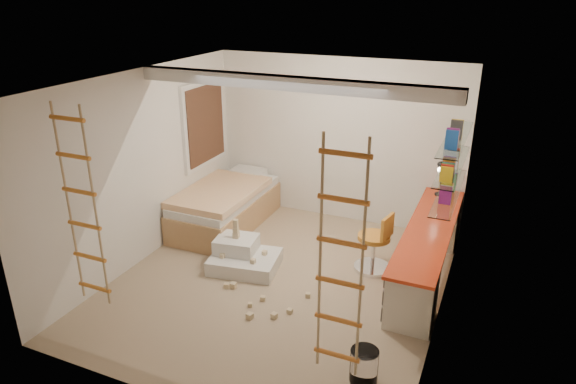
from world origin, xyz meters
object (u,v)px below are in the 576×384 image
at_px(desk, 427,250).
at_px(swivel_chair, 375,250).
at_px(bed, 226,206).
at_px(play_platform, 243,257).

xyz_separation_m(desk, swivel_chair, (-0.67, -0.07, -0.10)).
height_order(bed, play_platform, bed).
height_order(desk, swivel_chair, swivel_chair).
height_order(desk, play_platform, desk).
bearing_deg(play_platform, bed, 129.10).
height_order(bed, swivel_chair, swivel_chair).
height_order(swivel_chair, play_platform, swivel_chair).
bearing_deg(play_platform, desk, 16.80).
xyz_separation_m(desk, play_platform, (-2.33, -0.70, -0.25)).
bearing_deg(bed, swivel_chair, -9.68).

